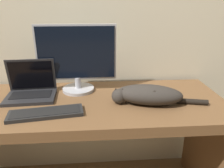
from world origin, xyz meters
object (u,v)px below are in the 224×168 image
object	(u,v)px
laptop	(31,90)
cat	(148,94)
monitor	(77,59)
external_keyboard	(46,113)

from	to	relation	value
laptop	cat	xyz separation A→B (m)	(0.71, -0.15, 0.01)
monitor	laptop	size ratio (longest dim) A/B	1.66
monitor	laptop	xyz separation A→B (m)	(-0.29, -0.08, -0.17)
external_keyboard	laptop	bearing A→B (deg)	111.01
external_keyboard	cat	xyz separation A→B (m)	(0.57, 0.10, 0.05)
monitor	external_keyboard	distance (m)	0.42
monitor	cat	xyz separation A→B (m)	(0.42, -0.23, -0.16)
laptop	cat	world-z (taller)	laptop
monitor	external_keyboard	bearing A→B (deg)	-114.08
monitor	external_keyboard	world-z (taller)	monitor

